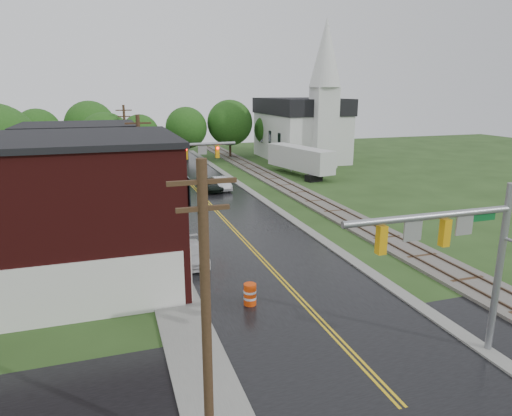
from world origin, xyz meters
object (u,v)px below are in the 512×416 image
traffic_signal_near (460,244)px  sedan_silver (221,184)px  semi_trailer (300,159)px  pickup_white (192,253)px  utility_pole_a (206,314)px  construction_barrel (250,294)px  brick_building (45,214)px  utility_pole_c (126,143)px  utility_pole_b (141,175)px  tree_left_c (58,151)px  tree_left_e (107,141)px  traffic_signal_far (177,160)px  suv_dark (210,185)px  church (304,122)px

traffic_signal_near → sedan_silver: bearing=91.4°
semi_trailer → pickup_white: bearing=-125.8°
utility_pole_a → pickup_white: bearing=81.4°
pickup_white → construction_barrel: pickup_white is taller
brick_building → pickup_white: 8.88m
utility_pole_c → sedan_silver: 12.61m
utility_pole_a → utility_pole_b: bearing=90.0°
pickup_white → tree_left_c: bearing=112.5°
tree_left_c → semi_trailer: 28.37m
utility_pole_b → sedan_silver: 17.85m
tree_left_c → traffic_signal_near: bearing=-65.4°
tree_left_e → construction_barrel: 37.50m
utility_pole_b → sedan_silver: bearing=57.3°
traffic_signal_far → construction_barrel: (0.80, -17.84, -4.40)m
construction_barrel → traffic_signal_near: bearing=-49.3°
brick_building → construction_barrel: bearing=-30.8°
brick_building → suv_dark: bearing=57.1°
semi_trailer → utility_pole_b: bearing=-136.7°
suv_dark → tree_left_c: bearing=166.1°
sedan_silver → traffic_signal_near: bearing=-91.3°
traffic_signal_far → suv_dark: traffic_signal_far is taller
traffic_signal_near → tree_left_e: tree_left_e is taller
brick_building → pickup_white: size_ratio=3.34×
utility_pole_a → utility_pole_b: (0.00, 22.00, 0.00)m
traffic_signal_far → traffic_signal_near: bearing=-74.5°
utility_pole_c → suv_dark: bearing=-42.7°
church → utility_pole_a: bearing=-116.5°
brick_building → construction_barrel: size_ratio=12.50×
tree_left_e → pickup_white: tree_left_e is taller
utility_pole_a → sedan_silver: (9.40, 36.63, -4.03)m
semi_trailer → construction_barrel: 36.96m
pickup_white → church: bearing=58.2°
utility_pole_c → utility_pole_b: bearing=-90.0°
church → utility_pole_b: church is taller
traffic_signal_near → pickup_white: 16.59m
construction_barrel → utility_pole_c: bearing=96.8°
construction_barrel → traffic_signal_far: bearing=92.6°
traffic_signal_far → utility_pole_a: 27.20m
utility_pole_a → sedan_silver: 38.03m
brick_building → utility_pole_b: size_ratio=1.59×
utility_pole_a → semi_trailer: bearing=63.2°
church → utility_pole_c: bearing=-160.0°
tree_left_e → construction_barrel: size_ratio=7.13×
utility_pole_a → semi_trailer: (21.15, 41.92, -2.55)m
utility_pole_a → tree_left_c: bearing=100.0°
construction_barrel → utility_pole_b: bearing=107.8°
tree_left_e → tree_left_c: bearing=-129.8°
traffic_signal_far → tree_left_c: (-10.38, 12.90, -0.46)m
tree_left_c → sedan_silver: tree_left_c is taller
utility_pole_a → tree_left_e: bearing=92.6°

